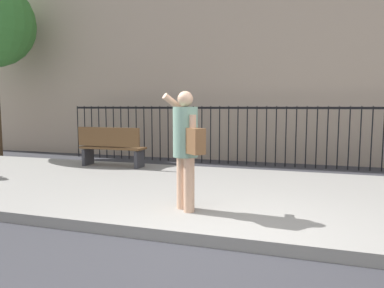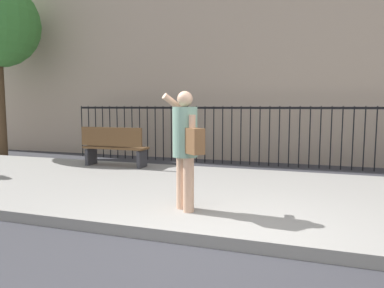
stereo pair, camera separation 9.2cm
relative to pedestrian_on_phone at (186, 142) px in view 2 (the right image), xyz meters
The scene contains 5 objects.
ground_plane 1.54m from the pedestrian_on_phone, 51.25° to the right, with size 60.00×60.00×0.00m, color #333338.
sidewalk 1.84m from the pedestrian_on_phone, 63.91° to the left, with size 28.00×4.40×0.15m, color gray.
iron_fence 5.11m from the pedestrian_on_phone, 82.48° to the left, with size 12.03×0.04×1.60m.
pedestrian_on_phone is the anchor object (origin of this frame).
street_bench 4.10m from the pedestrian_on_phone, 134.82° to the left, with size 1.60×0.45×0.95m.
Camera 2 is at (0.97, -3.74, 1.59)m, focal length 33.48 mm.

